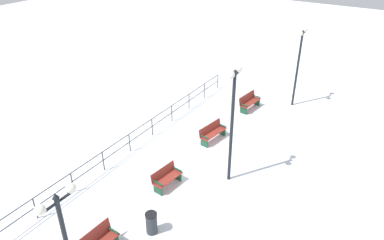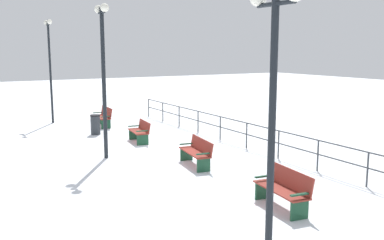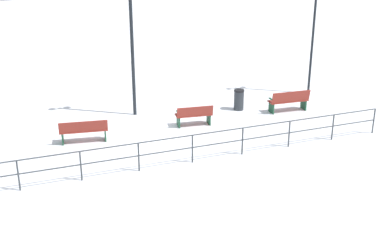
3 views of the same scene
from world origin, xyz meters
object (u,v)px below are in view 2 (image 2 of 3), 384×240
object	(u,v)px
lamppost_near	(50,55)
lamppost_middle	(103,58)
bench_fourth	(284,188)
bench_second	(140,131)
bench_third	(197,152)
bench_nearest	(103,116)
trash_bin	(95,125)
lamppost_far	(273,76)

from	to	relation	value
lamppost_near	lamppost_middle	size ratio (longest dim) A/B	1.00
bench_fourth	bench_second	bearing A→B (deg)	-82.87
bench_second	lamppost_near	bearing A→B (deg)	-65.48
bench_fourth	lamppost_middle	size ratio (longest dim) A/B	0.34
bench_third	bench_fourth	distance (m)	4.22
bench_nearest	lamppost_middle	size ratio (longest dim) A/B	0.33
bench_second	bench_fourth	bearing A→B (deg)	97.04
bench_third	trash_bin	xyz separation A→B (m)	(1.22, -6.63, -0.03)
bench_third	lamppost_far	bearing A→B (deg)	79.13
lamppost_far	bench_second	bearing A→B (deg)	-101.07
bench_nearest	lamppost_near	bearing A→B (deg)	-45.38
trash_bin	lamppost_near	bearing A→B (deg)	-76.62
bench_second	bench_fourth	distance (m)	8.44
bench_second	bench_third	world-z (taller)	bench_third
lamppost_near	trash_bin	bearing A→B (deg)	103.38
bench_fourth	lamppost_far	world-z (taller)	lamppost_far
bench_fourth	lamppost_far	size ratio (longest dim) A/B	0.37
bench_second	lamppost_middle	xyz separation A→B (m)	(2.02, 1.81, 2.93)
lamppost_near	lamppost_far	bearing A→B (deg)	90.00
lamppost_near	lamppost_middle	bearing A→B (deg)	90.00
trash_bin	lamppost_middle	bearing A→B (deg)	77.28
lamppost_middle	trash_bin	size ratio (longest dim) A/B	5.91
bench_fourth	lamppost_near	distance (m)	15.26
bench_second	lamppost_near	distance (m)	7.33
lamppost_middle	trash_bin	xyz separation A→B (m)	(-0.95, -4.22, -2.93)
bench_second	bench_fourth	xyz separation A→B (m)	(-0.01, 8.44, 0.04)
bench_nearest	trash_bin	distance (m)	2.05
lamppost_middle	lamppost_near	bearing A→B (deg)	-90.00
bench_nearest	lamppost_far	world-z (taller)	lamppost_far
bench_fourth	lamppost_near	world-z (taller)	lamppost_near
trash_bin	lamppost_far	bearing A→B (deg)	85.73
bench_fourth	trash_bin	world-z (taller)	bench_fourth
bench_third	trash_bin	distance (m)	6.74
trash_bin	bench_third	bearing A→B (deg)	100.43
lamppost_near	lamppost_far	xyz separation A→B (m)	(0.00, 16.75, -0.13)
bench_third	bench_second	bearing A→B (deg)	-79.31
lamppost_middle	trash_bin	world-z (taller)	lamppost_middle
bench_third	lamppost_middle	xyz separation A→B (m)	(2.17, -2.41, 2.91)
lamppost_middle	bench_third	bearing A→B (deg)	132.01
bench_third	bench_fourth	world-z (taller)	bench_fourth
trash_bin	bench_fourth	bearing A→B (deg)	95.68
bench_second	trash_bin	world-z (taller)	trash_bin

